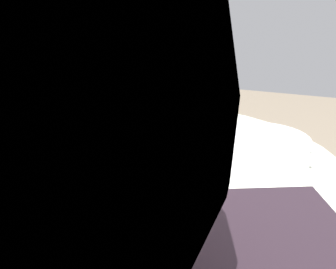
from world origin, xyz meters
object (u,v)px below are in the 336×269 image
dish_shrimp (22,135)px  tea_cup_side (221,235)px  dish_tofu_braise (104,259)px  round_dining_table (121,197)px  soup_bowl (258,150)px  tea_cup_near (53,111)px  rice_bowl (174,109)px

dish_shrimp → tea_cup_side: size_ratio=3.32×
dish_tofu_braise → tea_cup_side: 0.20m
round_dining_table → soup_bowl: bearing=-66.6°
soup_bowl → tea_cup_side: (-0.39, -0.01, -0.01)m
dish_shrimp → tea_cup_side: tea_cup_side is taller
soup_bowl → dish_shrimp: size_ratio=1.39×
soup_bowl → tea_cup_near: size_ratio=4.10×
tea_cup_near → tea_cup_side: size_ratio=1.12×
dish_shrimp → soup_bowl: bearing=-80.8°
rice_bowl → tea_cup_near: (-0.11, 0.41, -0.02)m
soup_bowl → tea_cup_near: 0.73m
dish_tofu_braise → dish_shrimp: size_ratio=1.18×
tea_cup_near → dish_tofu_braise: bearing=-136.9°
tea_cup_near → rice_bowl: bearing=-75.5°
round_dining_table → dish_shrimp: (0.03, 0.35, 0.12)m
soup_bowl → tea_cup_near: bearing=82.2°
rice_bowl → soup_bowl: 0.38m
round_dining_table → soup_bowl: size_ratio=4.16×
dish_tofu_braise → tea_cup_side: (0.12, -0.16, 0.01)m
soup_bowl → dish_shrimp: bearing=99.2°
rice_bowl → tea_cup_near: size_ratio=4.69×
round_dining_table → tea_cup_near: bearing=58.3°
rice_bowl → tea_cup_side: size_ratio=5.25×
soup_bowl → dish_shrimp: soup_bowl is taller
round_dining_table → dish_tofu_braise: bearing=-154.1°
dish_tofu_braise → soup_bowl: bearing=-16.3°
round_dining_table → soup_bowl: (0.14, -0.33, 0.13)m
tea_cup_side → tea_cup_near: bearing=56.1°
tea_cup_near → tea_cup_side: tea_cup_near is taller
dish_tofu_braise → tea_cup_near: bearing=43.1°
dish_shrimp → tea_cup_near: size_ratio=2.96×
round_dining_table → tea_cup_side: size_ratio=19.14×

